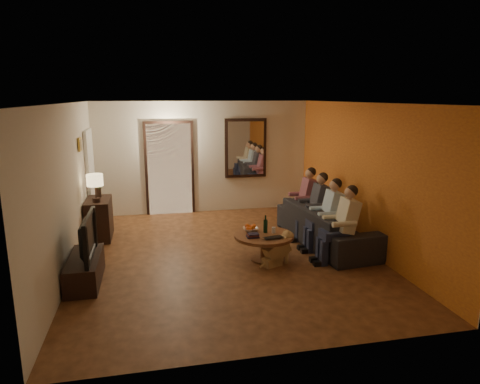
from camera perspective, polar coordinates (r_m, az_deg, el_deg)
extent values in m
cube|color=#482813|center=(7.52, -1.78, -8.43)|extent=(5.00, 6.00, 0.01)
cube|color=white|center=(7.02, -1.93, 11.79)|extent=(5.00, 6.00, 0.01)
cube|color=beige|center=(10.09, -4.87, 4.61)|extent=(5.00, 0.02, 2.60)
cube|color=beige|center=(4.33, 5.19, -6.34)|extent=(5.00, 0.02, 2.60)
cube|color=beige|center=(7.17, -21.93, 0.42)|extent=(0.02, 6.00, 2.60)
cube|color=beige|center=(7.98, 16.13, 2.01)|extent=(0.02, 6.00, 2.60)
cube|color=#C35821|center=(7.97, 16.06, 2.01)|extent=(0.01, 6.00, 2.60)
cube|color=#FFE0A5|center=(10.04, -9.36, 3.00)|extent=(1.00, 0.06, 2.10)
cube|color=black|center=(10.03, -9.36, 2.99)|extent=(1.12, 0.04, 2.22)
cube|color=silver|center=(10.08, -7.92, 2.23)|extent=(0.45, 0.03, 1.70)
cube|color=black|center=(10.19, 0.76, 5.87)|extent=(1.00, 0.05, 1.40)
cube|color=white|center=(10.16, 0.79, 5.85)|extent=(0.86, 0.02, 1.26)
cube|color=white|center=(9.45, -19.26, 1.67)|extent=(0.06, 0.85, 2.04)
cube|color=#B28C33|center=(8.35, -20.57, 5.98)|extent=(0.03, 0.28, 0.24)
cube|color=brown|center=(8.35, -20.46, 5.98)|extent=(0.01, 0.22, 0.18)
cube|color=black|center=(8.73, -18.26, -3.40)|extent=(0.45, 0.87, 0.77)
cube|color=black|center=(6.83, -19.98, -9.71)|extent=(0.45, 1.18, 0.39)
imported|color=black|center=(6.65, -20.31, -5.61)|extent=(1.10, 0.14, 0.63)
imported|color=black|center=(8.14, 11.45, -4.36)|extent=(2.54, 1.21, 0.72)
cylinder|color=brown|center=(7.25, 3.21, -7.36)|extent=(1.19, 1.19, 0.45)
imported|color=white|center=(7.33, 1.42, -5.01)|extent=(0.26, 0.26, 0.06)
cylinder|color=silver|center=(7.26, 4.51, -5.08)|extent=(0.06, 0.06, 0.10)
imported|color=black|center=(6.95, 4.64, -6.22)|extent=(0.37, 0.28, 0.03)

